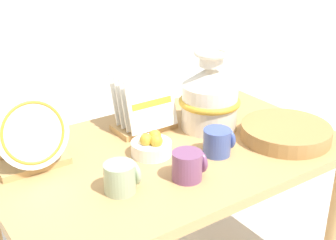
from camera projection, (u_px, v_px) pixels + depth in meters
display_table at (168, 167)px, 1.64m from camera, size 1.20×0.76×0.58m
ceramic_vase at (210, 96)px, 1.72m from camera, size 0.23×0.23×0.30m
dish_rack_round_plates at (29, 139)px, 1.46m from camera, size 0.23×0.17×0.25m
dish_rack_square_plates at (144, 109)px, 1.73m from camera, size 0.23×0.17×0.22m
wicker_charger_stack at (286, 132)px, 1.67m from camera, size 0.32×0.32×0.05m
mug_sage_glaze at (121, 177)px, 1.35m from camera, size 0.10×0.09×0.09m
mug_plum_glaze at (188, 165)px, 1.42m from camera, size 0.10×0.09×0.09m
mug_cobalt_glaze at (218, 142)px, 1.56m from camera, size 0.10×0.09×0.09m
fruit_bowl at (152, 147)px, 1.56m from camera, size 0.14×0.14×0.08m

